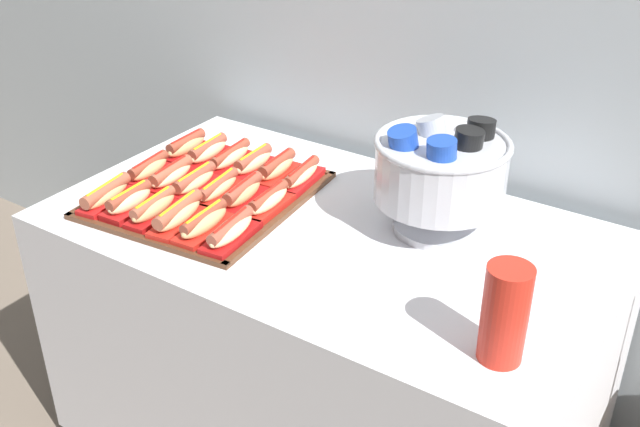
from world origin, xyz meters
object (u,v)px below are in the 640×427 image
object	(u,v)px
hot_dog_11	(269,201)
cup_stack	(505,314)
hot_dog_12	(186,147)
buffet_table	(327,340)
hot_dog_6	(149,170)
hot_dog_2	(154,208)
hot_dog_16	(277,168)
hot_dog_1	(129,201)
hot_dog_7	(171,176)
hot_dog_13	(208,152)
hot_dog_3	(178,215)
hot_dog_8	(195,182)
hot_dog_9	(218,189)
hot_dog_4	(204,223)
punch_bowl	(441,169)
hot_dog_15	(253,163)
hot_dog_10	(243,194)
hot_dog_0	(106,195)
hot_dog_14	(230,158)
hot_dog_5	(231,231)
hot_dog_17	(301,176)
serving_tray	(207,195)

from	to	relation	value
hot_dog_11	cup_stack	size ratio (longest dim) A/B	0.86
hot_dog_12	buffet_table	bearing A→B (deg)	-10.37
hot_dog_6	hot_dog_12	world-z (taller)	hot_dog_12
hot_dog_2	hot_dog_16	size ratio (longest dim) A/B	1.04
hot_dog_1	hot_dog_16	distance (m)	0.40
hot_dog_7	hot_dog_13	xyz separation A→B (m)	(-0.01, 0.16, 0.00)
hot_dog_3	hot_dog_8	xyz separation A→B (m)	(-0.09, 0.16, -0.00)
hot_dog_6	hot_dog_9	world-z (taller)	hot_dog_6
hot_dog_4	punch_bowl	bearing A→B (deg)	36.66
hot_dog_9	hot_dog_15	xyz separation A→B (m)	(-0.01, 0.16, 0.00)
hot_dog_7	hot_dog_8	bearing A→B (deg)	5.17
hot_dog_2	cup_stack	world-z (taller)	cup_stack
hot_dog_9	hot_dog_10	distance (m)	0.08
buffet_table	hot_dog_13	xyz separation A→B (m)	(-0.47, 0.11, 0.39)
hot_dog_7	hot_dog_15	xyz separation A→B (m)	(0.13, 0.18, 0.00)
hot_dog_0	hot_dog_1	bearing A→B (deg)	5.17
hot_dog_12	hot_dog_15	xyz separation A→B (m)	(0.22, 0.02, -0.00)
hot_dog_0	hot_dog_11	xyz separation A→B (m)	(0.36, 0.20, -0.00)
hot_dog_7	hot_dog_14	bearing A→B (deg)	70.73
hot_dog_2	cup_stack	xyz separation A→B (m)	(0.89, -0.02, 0.06)
hot_dog_4	hot_dog_5	world-z (taller)	hot_dog_4
hot_dog_15	hot_dog_8	bearing A→B (deg)	-109.27
hot_dog_0	hot_dog_6	distance (m)	0.17
hot_dog_13	hot_dog_17	distance (m)	0.30
hot_dog_16	hot_dog_10	bearing A→B (deg)	-84.83
hot_dog_13	hot_dog_6	bearing A→B (deg)	-109.27
hot_dog_1	hot_dog_4	bearing A→B (deg)	5.17
serving_tray	hot_dog_3	world-z (taller)	hot_dog_3
hot_dog_6	hot_dog_7	world-z (taller)	same
hot_dog_8	hot_dog_13	xyz separation A→B (m)	(-0.09, 0.16, 0.00)
hot_dog_3	hot_dog_12	xyz separation A→B (m)	(-0.25, 0.31, -0.00)
hot_dog_5	hot_dog_6	bearing A→B (deg)	161.42
hot_dog_9	punch_bowl	world-z (taller)	punch_bowl
hot_dog_2	hot_dog_17	world-z (taller)	hot_dog_2
hot_dog_0	hot_dog_4	world-z (taller)	hot_dog_4
serving_tray	hot_dog_3	xyz separation A→B (m)	(0.05, -0.16, 0.03)
hot_dog_12	punch_bowl	distance (m)	0.78
serving_tray	hot_dog_6	world-z (taller)	hot_dog_6
hot_dog_0	punch_bowl	world-z (taller)	punch_bowl
buffet_table	hot_dog_7	world-z (taller)	hot_dog_7
hot_dog_16	hot_dog_13	bearing A→B (deg)	-174.83
buffet_table	hot_dog_13	distance (m)	0.62
hot_dog_2	hot_dog_10	distance (m)	0.22
hot_dog_2	hot_dog_16	distance (m)	0.36
hot_dog_0	hot_dog_12	distance (m)	0.33
hot_dog_10	hot_dog_14	bearing A→B (deg)	137.45
hot_dog_7	cup_stack	distance (m)	1.00
hot_dog_1	hot_dog_11	xyz separation A→B (m)	(0.28, 0.19, -0.00)
hot_dog_13	hot_dog_12	bearing A→B (deg)	-174.83
hot_dog_0	hot_dog_3	size ratio (longest dim) A/B	0.96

